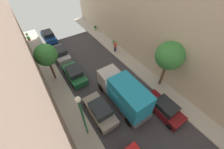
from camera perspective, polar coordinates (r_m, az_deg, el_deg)
name	(u,v)px	position (r m, az deg, el deg)	size (l,w,h in m)	color
ground	(120,100)	(15.54, 3.22, -10.28)	(32.00, 32.00, 0.00)	#38383D
sidewalk_left	(78,124)	(14.43, -13.91, -19.06)	(2.00, 44.00, 0.15)	#B7B2A8
sidewalk_right	(152,80)	(17.92, 16.20, -2.34)	(2.00, 44.00, 0.15)	#B7B2A8
parked_car_left_2	(100,111)	(14.00, -5.01, -14.66)	(1.78, 4.20, 1.57)	gray
parked_car_left_3	(74,74)	(17.72, -15.22, 0.26)	(1.78, 4.20, 1.57)	#1E6638
parked_car_left_4	(60,53)	(21.62, -20.49, 8.11)	(1.78, 4.20, 1.57)	silver
parked_car_left_5	(48,36)	(26.70, -24.72, 14.17)	(1.78, 4.20, 1.57)	#194799
parked_car_right_2	(164,108)	(15.01, 20.59, -12.85)	(1.78, 4.20, 1.57)	maroon
delivery_truck	(124,93)	(13.85, 4.89, -7.62)	(2.26, 6.60, 3.38)	#4C4C51
pedestrian	(115,46)	(21.19, 1.30, 11.60)	(0.40, 0.36, 1.72)	#2D334C
street_tree_1	(170,56)	(15.05, 22.64, 7.06)	(2.89, 2.89, 5.64)	brown
street_tree_2	(46,55)	(16.71, -25.54, 7.21)	(2.43, 2.43, 4.75)	brown
potted_plant_0	(95,27)	(27.66, -6.94, 18.68)	(0.47, 0.47, 0.80)	#B2A899
potted_plant_2	(27,35)	(29.30, -31.63, 13.80)	(0.42, 0.42, 0.70)	#B2A899
potted_plant_4	(114,43)	(22.93, 0.89, 13.02)	(0.47, 0.47, 0.79)	#B2A899
potted_plant_5	(29,38)	(27.90, -31.09, 12.64)	(0.53, 0.53, 0.79)	brown
lamp_post	(82,113)	(10.64, -12.37, -15.04)	(0.44, 0.44, 5.41)	#26723F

